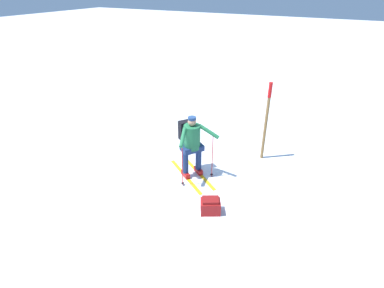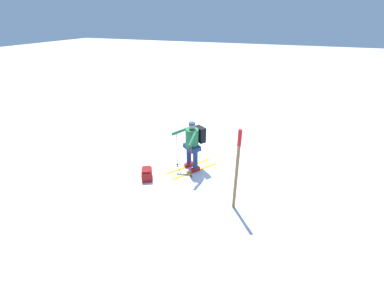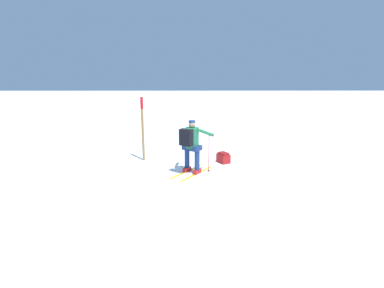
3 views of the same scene
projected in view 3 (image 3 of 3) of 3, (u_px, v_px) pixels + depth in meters
The scene contains 4 objects.
ground_plane at pixel (199, 181), 8.30m from camera, with size 80.00×80.00×0.00m, color white.
skier at pixel (191, 143), 8.76m from camera, with size 1.32×1.62×1.59m.
dropped_backpack at pixel (223, 158), 9.96m from camera, with size 0.46×0.51×0.35m.
trail_marker at pixel (143, 124), 9.99m from camera, with size 0.09×0.09×2.15m.
Camera 3 is at (-0.25, -7.82, 2.97)m, focal length 28.00 mm.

